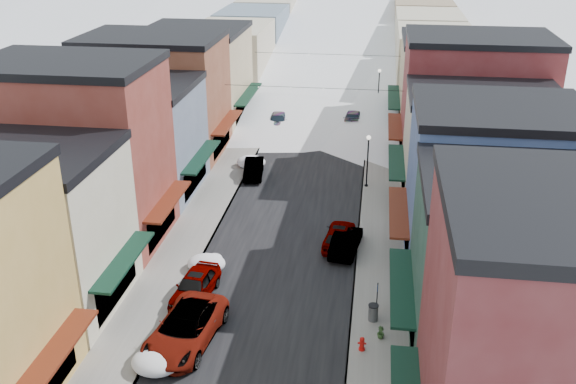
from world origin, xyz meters
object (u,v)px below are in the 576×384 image
(fire_hydrant, at_px, (362,344))
(trash_can, at_px, (373,312))
(car_green_sedan, at_px, (346,241))
(car_white_suv, at_px, (185,329))
(car_dark_hatch, at_px, (254,168))
(car_silver_sedan, at_px, (195,285))
(streetlamp_near, at_px, (368,154))

(fire_hydrant, bearing_deg, trash_can, 79.29)
(car_green_sedan, bearing_deg, car_white_suv, 62.93)
(car_green_sedan, distance_m, fire_hydrant, 10.74)
(fire_hydrant, height_order, trash_can, trash_can)
(car_dark_hatch, xyz_separation_m, trash_can, (10.55, -20.13, -0.08))
(car_green_sedan, height_order, trash_can, car_green_sedan)
(car_silver_sedan, relative_size, car_dark_hatch, 1.07)
(car_silver_sedan, distance_m, fire_hydrant, 10.61)
(fire_hydrant, bearing_deg, streetlamp_near, 90.99)
(streetlamp_near, bearing_deg, car_green_sedan, -95.49)
(car_silver_sedan, bearing_deg, car_dark_hatch, 96.83)
(car_silver_sedan, relative_size, streetlamp_near, 1.07)
(trash_can, bearing_deg, car_white_suv, -161.73)
(car_green_sedan, relative_size, trash_can, 4.61)
(car_white_suv, relative_size, streetlamp_near, 1.45)
(car_dark_hatch, height_order, streetlamp_near, streetlamp_near)
(car_silver_sedan, distance_m, car_green_sedan, 10.87)
(car_white_suv, distance_m, streetlamp_near, 23.97)
(car_silver_sedan, height_order, car_green_sedan, car_silver_sedan)
(car_white_suv, xyz_separation_m, car_dark_hatch, (-0.80, 23.35, -0.16))
(car_dark_hatch, bearing_deg, car_silver_sedan, -96.57)
(fire_hydrant, distance_m, streetlamp_near, 21.83)
(car_white_suv, bearing_deg, fire_hydrant, 10.08)
(car_silver_sedan, relative_size, fire_hydrant, 6.12)
(streetlamp_near, bearing_deg, car_dark_hatch, 173.11)
(car_white_suv, bearing_deg, trash_can, 25.30)
(car_dark_hatch, distance_m, car_green_sedan, 14.94)
(car_white_suv, xyz_separation_m, car_silver_sedan, (-0.66, 4.31, -0.08))
(car_green_sedan, bearing_deg, streetlamp_near, -87.55)
(fire_hydrant, relative_size, streetlamp_near, 0.18)
(car_white_suv, distance_m, trash_can, 10.27)
(car_white_suv, relative_size, fire_hydrant, 8.26)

